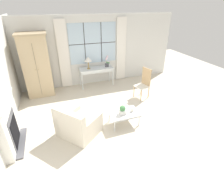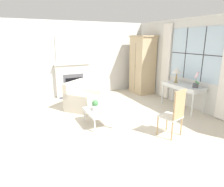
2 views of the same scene
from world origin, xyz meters
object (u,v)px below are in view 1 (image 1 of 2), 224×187
(console_table, at_px, (96,70))
(potted_orchid, at_px, (107,62))
(table_lamp, at_px, (88,60))
(coffee_table, at_px, (124,114))
(pillar_candle, at_px, (132,110))
(side_chair_wooden, at_px, (144,82))
(armoire, at_px, (37,66))
(armchair_upholstered, at_px, (78,125))
(potted_plant_small, at_px, (123,110))
(fireplace, at_px, (6,120))

(console_table, xyz_separation_m, potted_orchid, (0.47, 0.01, 0.27))
(table_lamp, height_order, coffee_table, table_lamp)
(potted_orchid, distance_m, pillar_candle, 2.96)
(console_table, relative_size, side_chair_wooden, 1.26)
(table_lamp, distance_m, side_chair_wooden, 2.38)
(armoire, bearing_deg, table_lamp, 1.35)
(table_lamp, height_order, armchair_upholstered, table_lamp)
(armoire, height_order, console_table, armoire)
(potted_orchid, height_order, potted_plant_small, potted_orchid)
(table_lamp, height_order, side_chair_wooden, table_lamp)
(fireplace, height_order, coffee_table, fireplace)
(armoire, distance_m, console_table, 2.26)
(table_lamp, distance_m, pillar_candle, 3.04)
(fireplace, height_order, side_chair_wooden, fireplace)
(armchair_upholstered, relative_size, pillar_candle, 9.73)
(armoire, distance_m, potted_plant_small, 3.66)
(side_chair_wooden, distance_m, coffee_table, 1.90)
(console_table, height_order, potted_plant_small, console_table)
(console_table, relative_size, table_lamp, 2.79)
(fireplace, xyz_separation_m, pillar_candle, (3.17, -0.16, -0.31))
(coffee_table, height_order, pillar_candle, pillar_candle)
(armoire, xyz_separation_m, table_lamp, (1.90, 0.04, 0.02))
(table_lamp, xyz_separation_m, armchair_upholstered, (-0.98, -2.86, -0.88))
(console_table, bearing_deg, potted_orchid, 1.04)
(armoire, xyz_separation_m, console_table, (2.22, 0.05, -0.45))
(armchair_upholstered, height_order, pillar_candle, armchair_upholstered)
(armchair_upholstered, xyz_separation_m, pillar_candle, (1.56, -0.04, 0.15))
(fireplace, height_order, console_table, fireplace)
(potted_plant_small, bearing_deg, armoire, 127.13)
(table_lamp, bearing_deg, potted_plant_small, -84.61)
(armoire, height_order, table_lamp, armoire)
(fireplace, height_order, armoire, armoire)
(potted_orchid, bearing_deg, side_chair_wooden, -60.13)
(console_table, height_order, armchair_upholstered, armchair_upholstered)
(potted_orchid, xyz_separation_m, coffee_table, (-0.44, -2.89, -0.62))
(fireplace, xyz_separation_m, armchair_upholstered, (1.61, -0.13, -0.47))
(console_table, bearing_deg, armoire, -178.77)
(fireplace, distance_m, armoire, 2.81)
(side_chair_wooden, xyz_separation_m, coffee_table, (-1.35, -1.30, -0.27))
(table_lamp, distance_m, potted_plant_small, 3.00)
(armoire, bearing_deg, fireplace, -104.38)
(fireplace, relative_size, armoire, 0.99)
(side_chair_wooden, relative_size, pillar_candle, 8.31)
(armchair_upholstered, bearing_deg, console_table, 65.67)
(console_table, xyz_separation_m, potted_plant_small, (-0.04, -2.92, -0.18))
(console_table, height_order, pillar_candle, console_table)
(coffee_table, relative_size, potted_plant_small, 3.17)
(armchair_upholstered, height_order, side_chair_wooden, side_chair_wooden)
(armchair_upholstered, bearing_deg, pillar_candle, -1.31)
(potted_orchid, relative_size, side_chair_wooden, 0.43)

